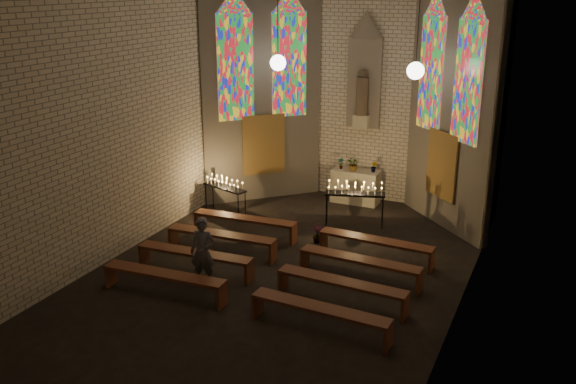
% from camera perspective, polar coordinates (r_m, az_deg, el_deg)
% --- Properties ---
extents(floor, '(12.00, 12.00, 0.00)m').
position_cam_1_polar(floor, '(14.67, -0.91, -7.40)').
color(floor, black).
rests_on(floor, ground).
extents(room, '(8.22, 12.43, 7.00)m').
position_cam_1_polar(room, '(16.52, 4.07, 9.09)').
color(room, beige).
rests_on(room, ground).
extents(altar, '(1.40, 0.60, 1.00)m').
position_cam_1_polar(altar, '(19.20, 6.02, 0.50)').
color(altar, beige).
rests_on(altar, ground).
extents(flower_vase_left, '(0.19, 0.14, 0.34)m').
position_cam_1_polar(flower_vase_left, '(19.10, 4.73, 2.54)').
color(flower_vase_left, '#4C723F').
rests_on(flower_vase_left, altar).
extents(flower_vase_center, '(0.47, 0.44, 0.42)m').
position_cam_1_polar(flower_vase_center, '(18.94, 5.88, 2.49)').
color(flower_vase_center, '#4C723F').
rests_on(flower_vase_center, altar).
extents(flower_vase_right, '(0.21, 0.19, 0.34)m').
position_cam_1_polar(flower_vase_right, '(18.88, 7.65, 2.25)').
color(flower_vase_right, '#4C723F').
rests_on(flower_vase_right, altar).
extents(aisle_flower_pot, '(0.24, 0.24, 0.43)m').
position_cam_1_polar(aisle_flower_pot, '(16.32, 2.63, -3.82)').
color(aisle_flower_pot, '#4C723F').
rests_on(aisle_flower_pot, ground).
extents(votive_stand_left, '(1.46, 0.75, 1.05)m').
position_cam_1_polar(votive_stand_left, '(18.02, -5.64, 0.63)').
color(votive_stand_left, black).
rests_on(votive_stand_left, ground).
extents(votive_stand_right, '(1.64, 0.84, 1.17)m').
position_cam_1_polar(votive_stand_right, '(17.19, 5.98, 0.11)').
color(votive_stand_right, black).
rests_on(votive_stand_right, ground).
extents(pew_left_0, '(2.80, 0.53, 0.53)m').
position_cam_1_polar(pew_left_0, '(16.65, -3.88, -2.56)').
color(pew_left_0, '#572918').
rests_on(pew_left_0, ground).
extents(pew_right_0, '(2.80, 0.53, 0.53)m').
position_cam_1_polar(pew_right_0, '(15.41, 7.82, -4.49)').
color(pew_right_0, '#572918').
rests_on(pew_right_0, ground).
extents(pew_left_1, '(2.80, 0.53, 0.53)m').
position_cam_1_polar(pew_left_1, '(15.68, -5.94, -3.99)').
color(pew_left_1, '#572918').
rests_on(pew_left_1, ground).
extents(pew_right_1, '(2.80, 0.53, 0.53)m').
position_cam_1_polar(pew_right_1, '(14.35, 6.42, -6.22)').
color(pew_right_1, '#572918').
rests_on(pew_right_1, ground).
extents(pew_left_2, '(2.80, 0.53, 0.53)m').
position_cam_1_polar(pew_left_2, '(14.75, -8.29, -5.60)').
color(pew_left_2, '#572918').
rests_on(pew_left_2, ground).
extents(pew_right_2, '(2.80, 0.53, 0.53)m').
position_cam_1_polar(pew_right_2, '(13.33, 4.79, -8.22)').
color(pew_right_2, '#572918').
rests_on(pew_right_2, ground).
extents(pew_left_3, '(2.80, 0.53, 0.53)m').
position_cam_1_polar(pew_left_3, '(13.85, -10.95, -7.42)').
color(pew_left_3, '#572918').
rests_on(pew_left_3, ground).
extents(pew_right_3, '(2.80, 0.53, 0.53)m').
position_cam_1_polar(pew_right_3, '(12.33, 2.87, -10.53)').
color(pew_right_3, '#572918').
rests_on(pew_right_3, ground).
extents(visitor, '(0.63, 0.48, 1.55)m').
position_cam_1_polar(visitor, '(14.06, -7.57, -5.29)').
color(visitor, '#545560').
rests_on(visitor, ground).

